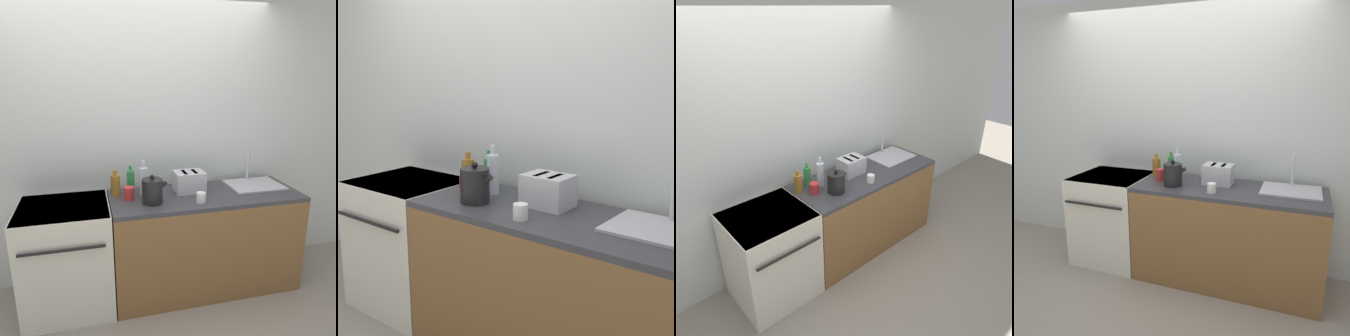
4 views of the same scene
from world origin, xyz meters
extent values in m
cube|color=silver|center=(0.00, 0.70, 1.30)|extent=(8.00, 0.05, 2.60)
cube|color=silver|center=(-0.60, 0.32, 0.45)|extent=(0.71, 0.64, 0.89)
cube|color=black|center=(-0.60, 0.32, 0.88)|extent=(0.70, 0.63, 0.02)
cylinder|color=black|center=(-0.76, 0.19, 0.89)|extent=(0.21, 0.21, 0.01)
cylinder|color=black|center=(-0.44, 0.19, 0.89)|extent=(0.21, 0.21, 0.01)
cylinder|color=black|center=(-0.76, 0.46, 0.89)|extent=(0.21, 0.21, 0.01)
cylinder|color=black|center=(-0.44, 0.46, 0.89)|extent=(0.21, 0.21, 0.01)
cylinder|color=black|center=(-0.60, -0.03, 0.70)|extent=(0.60, 0.02, 0.02)
cube|color=brown|center=(0.59, 0.32, 0.43)|extent=(1.65, 0.63, 0.86)
cube|color=#38383D|center=(0.59, 0.32, 0.88)|extent=(1.65, 0.63, 0.04)
cylinder|color=black|center=(0.10, 0.22, 0.99)|extent=(0.17, 0.17, 0.20)
sphere|color=black|center=(0.10, 0.22, 1.11)|extent=(0.04, 0.04, 0.04)
cylinder|color=black|center=(0.18, 0.22, 1.03)|extent=(0.09, 0.03, 0.08)
cube|color=#BCBCC1|center=(0.47, 0.41, 0.98)|extent=(0.26, 0.20, 0.18)
cube|color=black|center=(0.42, 0.41, 1.07)|extent=(0.03, 0.14, 0.01)
cube|color=black|center=(0.51, 0.41, 1.07)|extent=(0.03, 0.14, 0.01)
cube|color=#B7B7BC|center=(1.10, 0.40, 0.90)|extent=(0.49, 0.38, 0.01)
cylinder|color=silver|center=(1.10, 0.55, 1.03)|extent=(0.02, 0.02, 0.28)
cylinder|color=#9E6B23|center=(-0.17, 0.46, 0.98)|extent=(0.08, 0.08, 0.18)
cylinder|color=#9E6B23|center=(-0.17, 0.46, 1.10)|extent=(0.03, 0.03, 0.05)
cylinder|color=silver|center=(0.06, 0.42, 1.01)|extent=(0.07, 0.07, 0.24)
cylinder|color=silver|center=(0.06, 0.42, 1.16)|extent=(0.03, 0.03, 0.06)
cylinder|color=#338C47|center=(-0.04, 0.50, 0.99)|extent=(0.07, 0.07, 0.20)
cylinder|color=#338C47|center=(-0.04, 0.50, 1.11)|extent=(0.03, 0.03, 0.05)
cylinder|color=red|center=(-0.08, 0.34, 0.95)|extent=(0.09, 0.09, 0.11)
cylinder|color=white|center=(0.48, 0.13, 0.93)|extent=(0.08, 0.08, 0.08)
camera|label=1|loc=(-0.38, -2.19, 1.89)|focal=35.00mm
camera|label=2|loc=(1.81, -1.69, 1.66)|focal=50.00mm
camera|label=3|loc=(-1.64, -1.87, 2.50)|focal=35.00mm
camera|label=4|loc=(1.16, -2.39, 1.76)|focal=35.00mm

